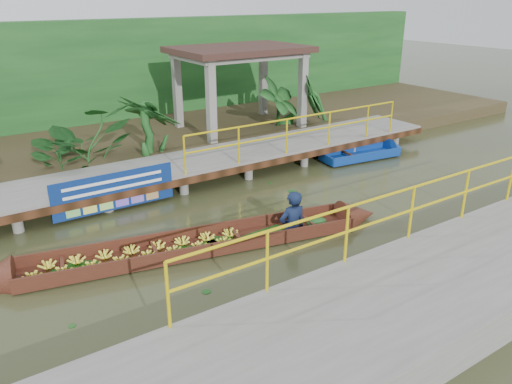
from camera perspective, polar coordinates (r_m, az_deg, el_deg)
ground at (r=11.45m, az=2.32°, el=-3.33°), size 80.00×80.00×0.00m
land_strip at (r=17.61m, az=-12.24°, el=6.05°), size 30.00×8.00×0.45m
far_dock at (r=13.99m, az=-5.88°, el=3.44°), size 16.00×2.06×1.66m
near_dock at (r=9.43m, az=22.92°, el=-8.99°), size 18.00×2.40×1.73m
pavilion at (r=17.39m, az=-1.89°, el=15.04°), size 4.40×3.00×3.00m
foliage_backdrop at (r=19.56m, az=-15.52°, el=12.63°), size 30.00×0.80×4.00m
vendor_boat at (r=10.24m, az=-4.53°, el=-4.77°), size 8.44×2.56×2.14m
moored_blue_boat at (r=16.44m, az=13.79°, el=4.44°), size 3.08×1.13×0.72m
blue_banner at (r=12.10m, az=-15.85°, el=0.11°), size 2.90×0.04×0.91m
tropical_plants at (r=15.01m, az=-13.09°, el=7.17°), size 14.22×1.22×1.52m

